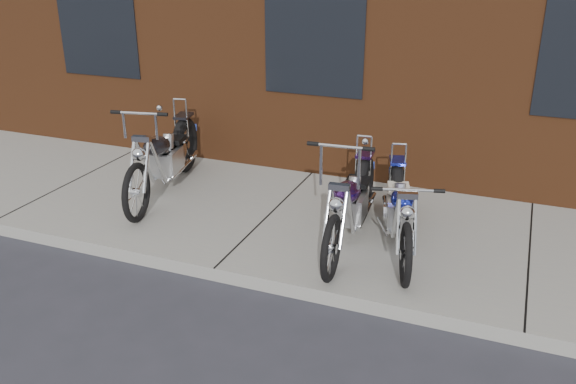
% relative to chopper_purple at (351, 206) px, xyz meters
% --- Properties ---
extents(ground, '(120.00, 120.00, 0.00)m').
position_rel_chopper_purple_xyz_m(ground, '(-1.11, -1.13, -0.57)').
color(ground, '#2A2B32').
rests_on(ground, ground).
extents(sidewalk, '(22.00, 3.00, 0.15)m').
position_rel_chopper_purple_xyz_m(sidewalk, '(-1.11, 0.37, -0.50)').
color(sidewalk, gray).
rests_on(sidewalk, ground).
extents(chopper_purple, '(0.57, 2.35, 1.32)m').
position_rel_chopper_purple_xyz_m(chopper_purple, '(0.00, 0.00, 0.00)').
color(chopper_purple, black).
rests_on(chopper_purple, sidewalk).
extents(chopper_blue, '(0.79, 2.17, 0.97)m').
position_rel_chopper_purple_xyz_m(chopper_blue, '(0.53, 0.09, -0.02)').
color(chopper_blue, black).
rests_on(chopper_blue, sidewalk).
extents(chopper_third, '(0.75, 2.47, 1.27)m').
position_rel_chopper_purple_xyz_m(chopper_third, '(-2.68, 0.50, 0.03)').
color(chopper_third, black).
rests_on(chopper_third, sidewalk).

